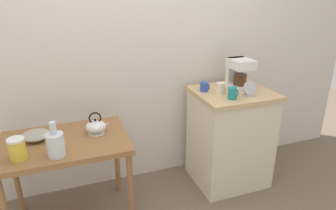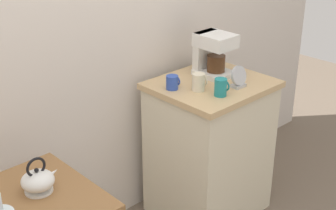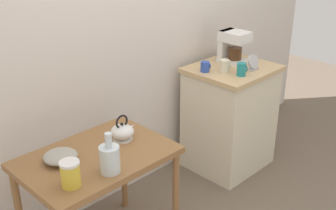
{
  "view_description": "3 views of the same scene",
  "coord_description": "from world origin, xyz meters",
  "px_view_note": "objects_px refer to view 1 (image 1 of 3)",
  "views": [
    {
      "loc": [
        -0.6,
        -2.09,
        1.74
      ],
      "look_at": [
        0.13,
        -0.07,
        0.89
      ],
      "focal_mm": 32.31,
      "sensor_mm": 36.0,
      "label": 1
    },
    {
      "loc": [
        -1.23,
        -1.7,
        1.95
      ],
      "look_at": [
        0.32,
        -0.07,
        0.93
      ],
      "focal_mm": 52.0,
      "sensor_mm": 36.0,
      "label": 2
    },
    {
      "loc": [
        -1.89,
        -1.89,
        2.02
      ],
      "look_at": [
        -0.08,
        -0.08,
        0.87
      ],
      "focal_mm": 46.09,
      "sensor_mm": 36.0,
      "label": 3
    }
  ],
  "objects_px": {
    "glass_carafe_vase": "(55,144)",
    "mug_small_cream": "(221,89)",
    "bowl_stoneware": "(36,135)",
    "table_clock": "(250,90)",
    "mug_dark_teal": "(233,93)",
    "teakettle": "(96,127)",
    "canister_enamel": "(17,149)",
    "mug_blue": "(204,87)",
    "coffee_maker": "(239,72)"
  },
  "relations": [
    {
      "from": "glass_carafe_vase",
      "to": "mug_small_cream",
      "type": "relative_size",
      "value": 2.38
    },
    {
      "from": "bowl_stoneware",
      "to": "mug_small_cream",
      "type": "distance_m",
      "value": 1.48
    },
    {
      "from": "glass_carafe_vase",
      "to": "table_clock",
      "type": "relative_size",
      "value": 1.88
    },
    {
      "from": "glass_carafe_vase",
      "to": "mug_dark_teal",
      "type": "relative_size",
      "value": 2.41
    },
    {
      "from": "mug_small_cream",
      "to": "table_clock",
      "type": "xyz_separation_m",
      "value": [
        0.2,
        -0.12,
        0.01
      ]
    },
    {
      "from": "teakettle",
      "to": "canister_enamel",
      "type": "xyz_separation_m",
      "value": [
        -0.51,
        -0.2,
        0.02
      ]
    },
    {
      "from": "mug_small_cream",
      "to": "mug_blue",
      "type": "relative_size",
      "value": 1.25
    },
    {
      "from": "mug_blue",
      "to": "table_clock",
      "type": "bearing_deg",
      "value": -39.37
    },
    {
      "from": "coffee_maker",
      "to": "mug_dark_teal",
      "type": "height_order",
      "value": "coffee_maker"
    },
    {
      "from": "mug_small_cream",
      "to": "mug_blue",
      "type": "height_order",
      "value": "mug_small_cream"
    },
    {
      "from": "canister_enamel",
      "to": "teakettle",
      "type": "bearing_deg",
      "value": 21.41
    },
    {
      "from": "canister_enamel",
      "to": "mug_blue",
      "type": "bearing_deg",
      "value": 13.27
    },
    {
      "from": "canister_enamel",
      "to": "coffee_maker",
      "type": "xyz_separation_m",
      "value": [
        1.8,
        0.35,
        0.24
      ]
    },
    {
      "from": "bowl_stoneware",
      "to": "glass_carafe_vase",
      "type": "xyz_separation_m",
      "value": [
        0.14,
        -0.28,
        0.05
      ]
    },
    {
      "from": "bowl_stoneware",
      "to": "mug_small_cream",
      "type": "height_order",
      "value": "mug_small_cream"
    },
    {
      "from": "mug_dark_teal",
      "to": "bowl_stoneware",
      "type": "bearing_deg",
      "value": 174.21
    },
    {
      "from": "mug_small_cream",
      "to": "bowl_stoneware",
      "type": "bearing_deg",
      "value": 179.34
    },
    {
      "from": "table_clock",
      "to": "canister_enamel",
      "type": "bearing_deg",
      "value": -176.57
    },
    {
      "from": "mug_small_cream",
      "to": "mug_dark_teal",
      "type": "distance_m",
      "value": 0.14
    },
    {
      "from": "canister_enamel",
      "to": "mug_blue",
      "type": "relative_size",
      "value": 1.81
    },
    {
      "from": "mug_small_cream",
      "to": "mug_dark_teal",
      "type": "relative_size",
      "value": 1.01
    },
    {
      "from": "mug_small_cream",
      "to": "mug_dark_teal",
      "type": "bearing_deg",
      "value": -76.32
    },
    {
      "from": "coffee_maker",
      "to": "table_clock",
      "type": "distance_m",
      "value": 0.26
    },
    {
      "from": "mug_dark_teal",
      "to": "table_clock",
      "type": "height_order",
      "value": "table_clock"
    },
    {
      "from": "teakettle",
      "to": "canister_enamel",
      "type": "distance_m",
      "value": 0.55
    },
    {
      "from": "table_clock",
      "to": "bowl_stoneware",
      "type": "bearing_deg",
      "value": 175.16
    },
    {
      "from": "mug_dark_teal",
      "to": "coffee_maker",
      "type": "bearing_deg",
      "value": 50.62
    },
    {
      "from": "coffee_maker",
      "to": "mug_dark_teal",
      "type": "bearing_deg",
      "value": -129.38
    },
    {
      "from": "table_clock",
      "to": "mug_small_cream",
      "type": "bearing_deg",
      "value": 148.0
    },
    {
      "from": "bowl_stoneware",
      "to": "mug_blue",
      "type": "relative_size",
      "value": 2.44
    },
    {
      "from": "bowl_stoneware",
      "to": "glass_carafe_vase",
      "type": "bearing_deg",
      "value": -64.37
    },
    {
      "from": "glass_carafe_vase",
      "to": "mug_dark_teal",
      "type": "bearing_deg",
      "value": 5.48
    },
    {
      "from": "canister_enamel",
      "to": "table_clock",
      "type": "xyz_separation_m",
      "value": [
        1.75,
        0.11,
        0.16
      ]
    },
    {
      "from": "table_clock",
      "to": "mug_dark_teal",
      "type": "bearing_deg",
      "value": -176.21
    },
    {
      "from": "mug_blue",
      "to": "glass_carafe_vase",
      "type": "bearing_deg",
      "value": -162.85
    },
    {
      "from": "bowl_stoneware",
      "to": "mug_dark_teal",
      "type": "distance_m",
      "value": 1.52
    },
    {
      "from": "canister_enamel",
      "to": "mug_blue",
      "type": "height_order",
      "value": "mug_blue"
    },
    {
      "from": "teakettle",
      "to": "coffee_maker",
      "type": "height_order",
      "value": "coffee_maker"
    },
    {
      "from": "mug_dark_teal",
      "to": "glass_carafe_vase",
      "type": "bearing_deg",
      "value": -174.52
    },
    {
      "from": "bowl_stoneware",
      "to": "teakettle",
      "type": "bearing_deg",
      "value": -6.26
    },
    {
      "from": "mug_small_cream",
      "to": "mug_dark_teal",
      "type": "xyz_separation_m",
      "value": [
        0.03,
        -0.13,
        -0.0
      ]
    },
    {
      "from": "mug_small_cream",
      "to": "mug_blue",
      "type": "distance_m",
      "value": 0.15
    },
    {
      "from": "bowl_stoneware",
      "to": "canister_enamel",
      "type": "distance_m",
      "value": 0.27
    },
    {
      "from": "bowl_stoneware",
      "to": "table_clock",
      "type": "xyz_separation_m",
      "value": [
        1.66,
        -0.14,
        0.19
      ]
    },
    {
      "from": "bowl_stoneware",
      "to": "table_clock",
      "type": "distance_m",
      "value": 1.68
    },
    {
      "from": "glass_carafe_vase",
      "to": "mug_blue",
      "type": "relative_size",
      "value": 2.97
    },
    {
      "from": "mug_small_cream",
      "to": "coffee_maker",
      "type": "bearing_deg",
      "value": 25.98
    },
    {
      "from": "coffee_maker",
      "to": "mug_dark_teal",
      "type": "relative_size",
      "value": 2.63
    },
    {
      "from": "canister_enamel",
      "to": "bowl_stoneware",
      "type": "bearing_deg",
      "value": 69.7
    },
    {
      "from": "bowl_stoneware",
      "to": "canister_enamel",
      "type": "height_order",
      "value": "canister_enamel"
    }
  ]
}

